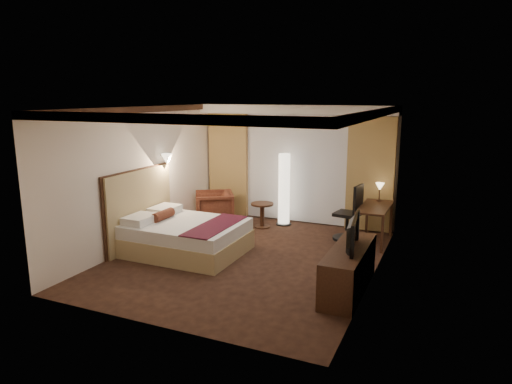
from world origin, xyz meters
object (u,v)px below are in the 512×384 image
at_px(television, 348,230).
at_px(side_table, 262,215).
at_px(bed, 187,237).
at_px(desk, 374,224).
at_px(armchair, 214,207).
at_px(office_chair, 347,212).
at_px(floor_lamp, 284,189).
at_px(dresser, 349,269).

bearing_deg(television, side_table, 36.85).
bearing_deg(bed, desk, 33.34).
bearing_deg(armchair, office_chair, 60.82).
distance_m(office_chair, television, 2.57).
xyz_separation_m(office_chair, television, (0.55, -2.48, 0.38)).
height_order(armchair, floor_lamp, floor_lamp).
relative_size(bed, desk, 1.60).
relative_size(armchair, desk, 0.66).
xyz_separation_m(side_table, desk, (2.47, -0.08, 0.10)).
bearing_deg(bed, office_chair, 37.77).
bearing_deg(television, dresser, -96.83).
distance_m(armchair, office_chair, 3.02).
xyz_separation_m(bed, side_table, (0.64, 2.12, -0.02)).
bearing_deg(bed, side_table, 73.23).
distance_m(floor_lamp, desk, 2.20).
distance_m(bed, side_table, 2.22).
relative_size(bed, office_chair, 1.77).
xyz_separation_m(floor_lamp, desk, (2.10, -0.47, -0.45)).
bearing_deg(floor_lamp, television, -54.75).
bearing_deg(desk, bed, -146.66).
relative_size(floor_lamp, office_chair, 1.41).
height_order(bed, desk, desk).
bearing_deg(floor_lamp, dresser, -54.37).
bearing_deg(television, desk, -6.37).
xyz_separation_m(armchair, floor_lamp, (1.44, 0.66, 0.40)).
height_order(desk, office_chair, office_chair).
xyz_separation_m(bed, dresser, (3.16, -0.48, 0.04)).
bearing_deg(desk, armchair, -176.95).
bearing_deg(office_chair, floor_lamp, 171.11).
bearing_deg(side_table, dresser, -45.98).
distance_m(bed, armchair, 1.91).
height_order(floor_lamp, dresser, floor_lamp).
distance_m(side_table, dresser, 3.62).
distance_m(side_table, office_chair, 1.96).
distance_m(floor_lamp, television, 3.68).
bearing_deg(floor_lamp, desk, -12.70).
height_order(floor_lamp, desk, floor_lamp).
xyz_separation_m(desk, television, (0.02, -2.53, 0.59)).
relative_size(bed, floor_lamp, 1.25).
bearing_deg(floor_lamp, side_table, -132.70).
bearing_deg(television, floor_lamp, 28.43).
height_order(bed, dresser, dresser).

